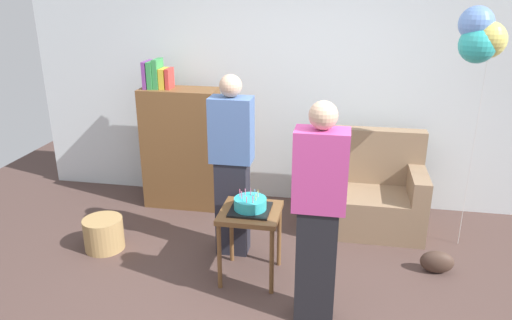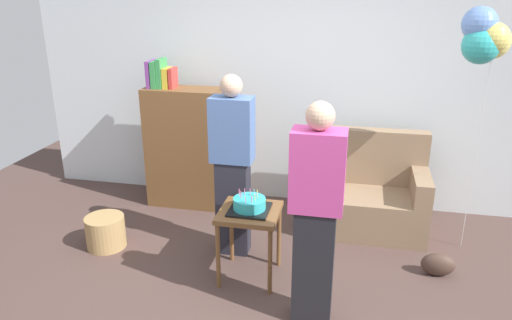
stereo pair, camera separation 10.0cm
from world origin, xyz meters
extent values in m
plane|color=#4C3833|center=(0.00, 0.00, 0.00)|extent=(8.00, 8.00, 0.00)
cube|color=silver|center=(0.00, 2.05, 1.35)|extent=(6.00, 0.10, 2.70)
cube|color=#8C7054|center=(0.73, 1.43, 0.20)|extent=(1.10, 0.70, 0.40)
cube|color=#8C7054|center=(0.73, 1.70, 0.68)|extent=(1.10, 0.16, 0.56)
cube|color=#8C7054|center=(0.26, 1.43, 0.52)|extent=(0.16, 0.70, 0.24)
cube|color=#8C7054|center=(1.20, 1.43, 0.52)|extent=(0.16, 0.70, 0.24)
cube|color=brown|center=(-1.23, 1.64, 0.65)|extent=(0.80, 0.36, 1.30)
cube|color=#7F3D93|center=(-1.55, 1.64, 1.44)|extent=(0.04, 0.24, 0.28)
cube|color=#38934C|center=(-1.50, 1.64, 1.44)|extent=(0.05, 0.23, 0.28)
cube|color=#38934C|center=(-1.44, 1.64, 1.45)|extent=(0.05, 0.21, 0.30)
cube|color=gold|center=(-1.38, 1.64, 1.40)|extent=(0.06, 0.19, 0.21)
cube|color=red|center=(-1.32, 1.64, 1.40)|extent=(0.04, 0.18, 0.21)
cube|color=brown|center=(-0.22, 0.37, 0.59)|extent=(0.48, 0.48, 0.04)
cylinder|color=brown|center=(-0.43, 0.16, 0.28)|extent=(0.04, 0.04, 0.57)
cylinder|color=brown|center=(-0.01, 0.16, 0.28)|extent=(0.04, 0.04, 0.57)
cylinder|color=brown|center=(-0.43, 0.58, 0.28)|extent=(0.04, 0.04, 0.57)
cylinder|color=brown|center=(-0.01, 0.58, 0.28)|extent=(0.04, 0.04, 0.57)
cube|color=black|center=(-0.22, 0.37, 0.62)|extent=(0.32, 0.32, 0.02)
cylinder|color=#2DB2B7|center=(-0.22, 0.37, 0.67)|extent=(0.26, 0.26, 0.09)
cylinder|color=#66B2E5|center=(-0.17, 0.36, 0.75)|extent=(0.01, 0.01, 0.06)
cylinder|color=#F2CC4C|center=(-0.17, 0.40, 0.75)|extent=(0.01, 0.01, 0.06)
cylinder|color=#66B2E5|center=(-0.20, 0.42, 0.74)|extent=(0.01, 0.01, 0.05)
cylinder|color=#EA668C|center=(-0.23, 0.43, 0.74)|extent=(0.01, 0.01, 0.05)
cylinder|color=#EA668C|center=(-0.28, 0.42, 0.74)|extent=(0.01, 0.01, 0.06)
cylinder|color=#EA668C|center=(-0.31, 0.39, 0.75)|extent=(0.01, 0.01, 0.06)
cylinder|color=#EA668C|center=(-0.29, 0.35, 0.75)|extent=(0.01, 0.01, 0.06)
cylinder|color=#66B2E5|center=(-0.27, 0.32, 0.75)|extent=(0.01, 0.01, 0.06)
cylinder|color=#EA668C|center=(-0.24, 0.29, 0.74)|extent=(0.01, 0.01, 0.05)
cylinder|color=#EA668C|center=(-0.19, 0.29, 0.74)|extent=(0.01, 0.01, 0.06)
cylinder|color=#F2CC4C|center=(-0.17, 0.34, 0.74)|extent=(0.01, 0.01, 0.06)
cube|color=#23232D|center=(-0.46, 0.75, 0.44)|extent=(0.28, 0.20, 0.88)
cube|color=#4C6BA3|center=(-0.46, 0.75, 1.16)|extent=(0.36, 0.22, 0.56)
sphere|color=#D1A889|center=(-0.46, 0.75, 1.53)|extent=(0.19, 0.19, 0.19)
cube|color=black|center=(0.34, -0.07, 0.44)|extent=(0.28, 0.20, 0.88)
cube|color=#C6428E|center=(0.34, -0.07, 1.16)|extent=(0.36, 0.22, 0.56)
sphere|color=#D1A889|center=(0.34, -0.07, 1.53)|extent=(0.19, 0.19, 0.19)
cylinder|color=#A88451|center=(-1.64, 0.56, 0.15)|extent=(0.36, 0.36, 0.30)
ellipsoid|color=#473328|center=(1.32, 0.71, 0.10)|extent=(0.28, 0.14, 0.20)
cylinder|color=silver|center=(1.61, 1.25, 0.93)|extent=(0.00, 0.00, 1.86)
sphere|color=#E5D666|center=(1.59, 1.25, 1.89)|extent=(0.30, 0.30, 0.30)
sphere|color=#2DADA8|center=(1.50, 1.19, 1.86)|extent=(0.30, 0.30, 0.30)
sphere|color=#E5D666|center=(1.58, 1.18, 1.92)|extent=(0.25, 0.25, 0.25)
sphere|color=#668ED6|center=(1.47, 1.23, 2.02)|extent=(0.28, 0.28, 0.28)
camera|label=1|loc=(0.47, -3.08, 2.32)|focal=34.05mm
camera|label=2|loc=(0.56, -3.06, 2.32)|focal=34.05mm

